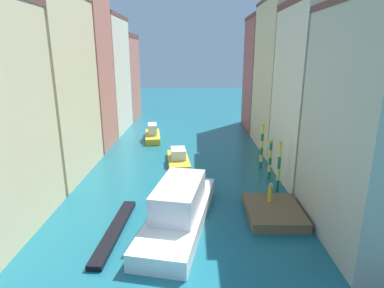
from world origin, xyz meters
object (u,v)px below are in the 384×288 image
object	(u,v)px
waterfront_dock	(274,212)
gondola_black	(115,230)
mooring_pole_2	(262,146)
vaporetto_white	(179,208)
motorboat_0	(153,134)
mooring_pole_1	(270,159)
mooring_pole_0	(279,167)
person_on_dock	(270,193)
motorboat_1	(178,158)

from	to	relation	value
waterfront_dock	gondola_black	distance (m)	12.04
mooring_pole_2	gondola_black	size ratio (longest dim) A/B	0.59
vaporetto_white	motorboat_0	world-z (taller)	vaporetto_white
mooring_pole_1	mooring_pole_0	bearing A→B (deg)	-88.90
person_on_dock	gondola_black	size ratio (longest dim) A/B	0.19
vaporetto_white	mooring_pole_1	bearing A→B (deg)	45.59
mooring_pole_0	motorboat_1	xyz separation A→B (m)	(-9.46, 7.76, -1.84)
mooring_pole_0	gondola_black	distance (m)	15.18
mooring_pole_0	mooring_pole_2	size ratio (longest dim) A/B	0.95
mooring_pole_2	motorboat_1	distance (m)	9.51
gondola_black	vaporetto_white	bearing A→B (deg)	16.88
gondola_black	mooring_pole_1	bearing A→B (deg)	37.77
vaporetto_white	gondola_black	bearing A→B (deg)	-163.12
mooring_pole_2	motorboat_1	size ratio (longest dim) A/B	0.75
person_on_dock	waterfront_dock	bearing A→B (deg)	-84.53
waterfront_dock	motorboat_1	size ratio (longest dim) A/B	0.80
person_on_dock	mooring_pole_1	xyz separation A→B (m)	(1.47, 6.76, 0.58)
mooring_pole_1	vaporetto_white	world-z (taller)	mooring_pole_1
motorboat_0	vaporetto_white	bearing A→B (deg)	-78.08
mooring_pole_2	motorboat_0	bearing A→B (deg)	138.49
motorboat_0	mooring_pole_2	bearing A→B (deg)	-41.51
mooring_pole_1	motorboat_0	world-z (taller)	mooring_pole_1
waterfront_dock	mooring_pole_0	world-z (taller)	mooring_pole_0
vaporetto_white	person_on_dock	bearing A→B (deg)	16.10
person_on_dock	mooring_pole_0	xyz separation A→B (m)	(1.53, 3.65, 0.93)
mooring_pole_1	mooring_pole_2	distance (m)	3.16
mooring_pole_0	gondola_black	size ratio (longest dim) A/B	0.56
mooring_pole_0	motorboat_1	distance (m)	12.37
mooring_pole_0	motorboat_0	world-z (taller)	mooring_pole_0
person_on_dock	mooring_pole_0	bearing A→B (deg)	67.23
vaporetto_white	motorboat_0	xyz separation A→B (m)	(-5.04, 23.86, -0.47)
waterfront_dock	mooring_pole_1	size ratio (longest dim) A/B	1.30
waterfront_dock	vaporetto_white	bearing A→B (deg)	-171.66
person_on_dock	motorboat_0	distance (m)	24.99
mooring_pole_0	motorboat_0	distance (m)	22.82
mooring_pole_2	waterfront_dock	bearing A→B (deg)	-96.05
person_on_dock	mooring_pole_0	size ratio (longest dim) A/B	0.33
gondola_black	motorboat_0	world-z (taller)	motorboat_0
mooring_pole_0	gondola_black	xyz separation A→B (m)	(-13.23, -7.09, -2.25)
waterfront_dock	vaporetto_white	world-z (taller)	vaporetto_white
mooring_pole_2	gondola_black	bearing A→B (deg)	-134.19
waterfront_dock	motorboat_1	distance (m)	14.78
gondola_black	mooring_pole_2	bearing A→B (deg)	45.81
mooring_pole_1	motorboat_1	xyz separation A→B (m)	(-9.41, 4.65, -1.49)
vaporetto_white	gondola_black	world-z (taller)	vaporetto_white
gondola_black	motorboat_1	size ratio (longest dim) A/B	1.28
waterfront_dock	mooring_pole_2	bearing A→B (deg)	83.95
mooring_pole_0	motorboat_0	bearing A→B (deg)	127.16
mooring_pole_0	mooring_pole_1	xyz separation A→B (m)	(-0.06, 3.11, -0.34)
waterfront_dock	motorboat_0	size ratio (longest dim) A/B	0.78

